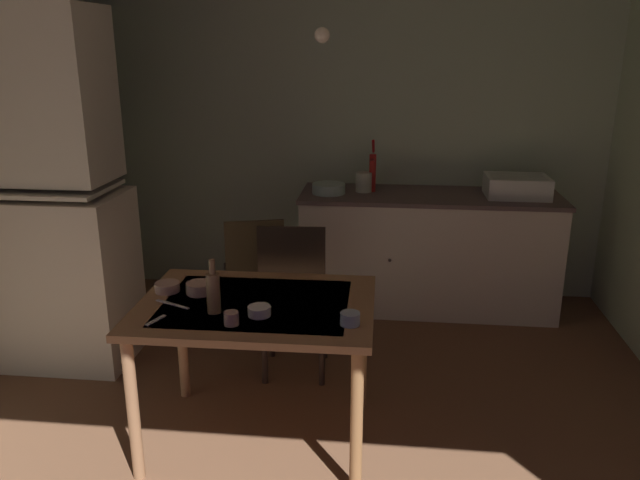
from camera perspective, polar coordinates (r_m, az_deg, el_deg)
name	(u,v)px	position (r m, az deg, el deg)	size (l,w,h in m)	color
ground_plane	(301,400)	(3.69, -1.77, -14.37)	(5.21, 5.21, 0.00)	brown
wall_back	(331,145)	(5.01, 1.05, 8.65)	(4.31, 0.10, 2.37)	beige
hutch_cabinet	(44,205)	(4.15, -23.79, 2.92)	(0.94, 0.58, 2.16)	beige
counter_cabinet	(427,251)	(4.81, 9.73, -1.03)	(1.91, 0.64, 0.89)	beige
sink_basin	(517,186)	(4.75, 17.47, 4.71)	(0.44, 0.34, 0.15)	white
hand_pump	(373,169)	(4.69, 4.81, 6.43)	(0.05, 0.27, 0.39)	#B21E19
mixing_bowl_counter	(329,189)	(4.64, 0.79, 4.71)	(0.24, 0.24, 0.07)	#ADD1C1
stoneware_crock	(364,182)	(4.70, 4.01, 5.30)	(0.12, 0.12, 0.15)	beige
dining_table	(257,320)	(3.08, -5.80, -7.29)	(1.14, 0.85, 0.75)	#9C6F47
chair_far_side	(294,298)	(3.71, -2.38, -5.28)	(0.42, 0.42, 0.98)	#31231B
chair_by_counter	(255,273)	(4.22, -5.96, -2.98)	(0.49, 0.49, 0.88)	#2D261B
serving_bowl_wide	(167,287)	(3.25, -13.72, -4.18)	(0.12, 0.12, 0.05)	tan
soup_bowl_small	(259,311)	(2.90, -5.54, -6.44)	(0.11, 0.11, 0.04)	white
sauce_dish	(200,288)	(3.19, -10.91, -4.31)	(0.13, 0.13, 0.06)	tan
mug_dark	(231,318)	(2.82, -8.07, -7.07)	(0.07, 0.07, 0.06)	tan
teacup_cream	(350,319)	(2.80, 2.75, -7.15)	(0.09, 0.09, 0.06)	#9EB2C6
glass_bottle	(213,292)	(2.92, -9.68, -4.64)	(0.06, 0.06, 0.26)	olive
table_knife	(172,304)	(3.09, -13.29, -5.71)	(0.20, 0.02, 0.01)	silver
teaspoon_near_bowl	(156,320)	(2.93, -14.74, -7.08)	(0.12, 0.02, 0.01)	beige
pendant_bulb	(322,35)	(3.34, 0.20, 18.15)	(0.08, 0.08, 0.08)	#F9EFCC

